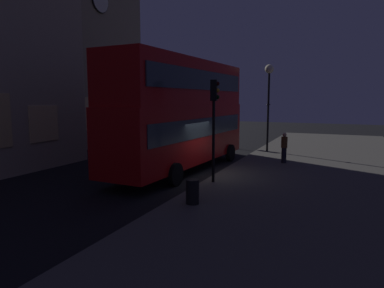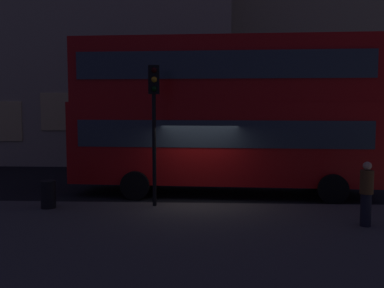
# 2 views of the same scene
# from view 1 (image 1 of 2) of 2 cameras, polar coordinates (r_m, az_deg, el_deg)

# --- Properties ---
(ground_plane) EXTENTS (80.00, 80.00, 0.00)m
(ground_plane) POSITION_cam_1_polar(r_m,az_deg,el_deg) (16.12, 1.52, -5.34)
(ground_plane) COLOR black
(sidewalk_slab) EXTENTS (44.00, 8.85, 0.12)m
(sidewalk_slab) POSITION_cam_1_polar(r_m,az_deg,el_deg) (14.99, 19.85, -6.53)
(sidewalk_slab) COLOR #4C4944
(sidewalk_slab) RESTS_ON ground
(building_plain_facade) EXTENTS (13.23, 8.25, 16.53)m
(building_plain_facade) POSITION_cam_1_polar(r_m,az_deg,el_deg) (28.98, -22.96, 16.22)
(building_plain_facade) COLOR tan
(building_plain_facade) RESTS_ON ground
(double_decker_bus) EXTENTS (10.74, 3.16, 5.45)m
(double_decker_bus) POSITION_cam_1_polar(r_m,az_deg,el_deg) (17.01, -1.73, 5.66)
(double_decker_bus) COLOR #B20F0F
(double_decker_bus) RESTS_ON ground
(traffic_light_near_kerb) EXTENTS (0.37, 0.39, 4.24)m
(traffic_light_near_kerb) POSITION_cam_1_polar(r_m,az_deg,el_deg) (14.08, 3.71, 5.76)
(traffic_light_near_kerb) COLOR black
(traffic_light_near_kerb) RESTS_ON sidewalk_slab
(traffic_light_far_side) EXTENTS (0.36, 0.38, 4.20)m
(traffic_light_far_side) POSITION_cam_1_polar(r_m,az_deg,el_deg) (27.31, 1.82, 6.27)
(traffic_light_far_side) COLOR black
(traffic_light_far_side) RESTS_ON ground
(street_lamp) EXTENTS (0.58, 0.58, 5.71)m
(street_lamp) POSITION_cam_1_polar(r_m,az_deg,el_deg) (23.20, 12.71, 9.70)
(street_lamp) COLOR black
(street_lamp) RESTS_ON sidewalk_slab
(pedestrian) EXTENTS (0.34, 0.34, 1.65)m
(pedestrian) POSITION_cam_1_polar(r_m,az_deg,el_deg) (19.25, 15.12, -0.55)
(pedestrian) COLOR black
(pedestrian) RESTS_ON sidewalk_slab
(litter_bin) EXTENTS (0.44, 0.44, 0.82)m
(litter_bin) POSITION_cam_1_polar(r_m,az_deg,el_deg) (11.43, 0.08, -7.95)
(litter_bin) COLOR black
(litter_bin) RESTS_ON sidewalk_slab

